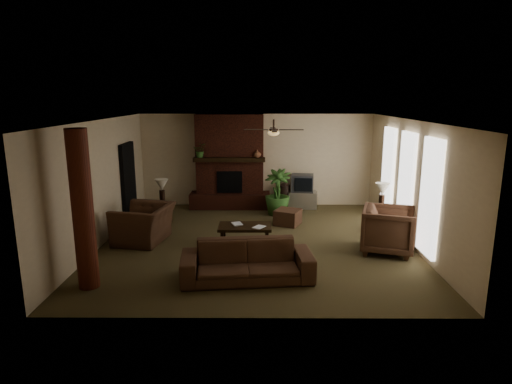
{
  "coord_description": "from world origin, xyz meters",
  "views": [
    {
      "loc": [
        0.05,
        -9.44,
        3.31
      ],
      "look_at": [
        0.0,
        0.4,
        1.1
      ],
      "focal_mm": 29.99,
      "sensor_mm": 36.0,
      "label": 1
    }
  ],
  "objects_px": {
    "log_column": "(83,211)",
    "armchair_left": "(144,218)",
    "sofa": "(247,255)",
    "ottoman": "(288,217)",
    "tv_stand": "(302,200)",
    "coffee_table": "(245,228)",
    "side_table_left": "(161,214)",
    "lamp_right": "(382,191)",
    "lamp_left": "(162,187)",
    "floor_vase": "(284,194)",
    "floor_plant": "(277,202)",
    "armchair_right": "(388,228)",
    "side_table_right": "(381,219)"
  },
  "relations": [
    {
      "from": "lamp_left",
      "to": "lamp_right",
      "type": "xyz_separation_m",
      "value": [
        5.63,
        -0.5,
        0.0
      ]
    },
    {
      "from": "sofa",
      "to": "lamp_right",
      "type": "xyz_separation_m",
      "value": [
        3.3,
        3.04,
        0.53
      ]
    },
    {
      "from": "lamp_right",
      "to": "log_column",
      "type": "bearing_deg",
      "value": -151.04
    },
    {
      "from": "floor_vase",
      "to": "floor_plant",
      "type": "height_order",
      "value": "floor_vase"
    },
    {
      "from": "armchair_left",
      "to": "lamp_right",
      "type": "height_order",
      "value": "lamp_right"
    },
    {
      "from": "log_column",
      "to": "armchair_left",
      "type": "height_order",
      "value": "log_column"
    },
    {
      "from": "log_column",
      "to": "lamp_right",
      "type": "height_order",
      "value": "log_column"
    },
    {
      "from": "log_column",
      "to": "armchair_right",
      "type": "bearing_deg",
      "value": 16.97
    },
    {
      "from": "coffee_table",
      "to": "log_column",
      "type": "bearing_deg",
      "value": -139.54
    },
    {
      "from": "floor_vase",
      "to": "lamp_left",
      "type": "bearing_deg",
      "value": -153.59
    },
    {
      "from": "log_column",
      "to": "side_table_left",
      "type": "distance_m",
      "value": 4.03
    },
    {
      "from": "log_column",
      "to": "tv_stand",
      "type": "xyz_separation_m",
      "value": [
        4.34,
        5.55,
        -1.15
      ]
    },
    {
      "from": "armchair_right",
      "to": "ottoman",
      "type": "relative_size",
      "value": 1.81
    },
    {
      "from": "lamp_left",
      "to": "coffee_table",
      "type": "bearing_deg",
      "value": -35.4
    },
    {
      "from": "coffee_table",
      "to": "floor_vase",
      "type": "height_order",
      "value": "floor_vase"
    },
    {
      "from": "armchair_right",
      "to": "log_column",
      "type": "bearing_deg",
      "value": 124.34
    },
    {
      "from": "sofa",
      "to": "armchair_right",
      "type": "height_order",
      "value": "armchair_right"
    },
    {
      "from": "armchair_right",
      "to": "floor_vase",
      "type": "distance_m",
      "value": 4.26
    },
    {
      "from": "armchair_left",
      "to": "armchair_right",
      "type": "xyz_separation_m",
      "value": [
        5.46,
        -0.66,
        -0.03
      ]
    },
    {
      "from": "armchair_left",
      "to": "side_table_left",
      "type": "xyz_separation_m",
      "value": [
        0.08,
        1.41,
        -0.29
      ]
    },
    {
      "from": "log_column",
      "to": "lamp_left",
      "type": "height_order",
      "value": "log_column"
    },
    {
      "from": "log_column",
      "to": "coffee_table",
      "type": "relative_size",
      "value": 2.33
    },
    {
      "from": "sofa",
      "to": "coffee_table",
      "type": "bearing_deg",
      "value": 87.31
    },
    {
      "from": "side_table_left",
      "to": "lamp_right",
      "type": "distance_m",
      "value": 5.73
    },
    {
      "from": "log_column",
      "to": "tv_stand",
      "type": "distance_m",
      "value": 7.14
    },
    {
      "from": "armchair_right",
      "to": "tv_stand",
      "type": "xyz_separation_m",
      "value": [
        -1.47,
        3.78,
        -0.29
      ]
    },
    {
      "from": "armchair_left",
      "to": "lamp_left",
      "type": "xyz_separation_m",
      "value": [
        0.12,
        1.45,
        0.43
      ]
    },
    {
      "from": "coffee_table",
      "to": "tv_stand",
      "type": "height_order",
      "value": "tv_stand"
    },
    {
      "from": "floor_vase",
      "to": "floor_plant",
      "type": "distance_m",
      "value": 0.8
    },
    {
      "from": "armchair_left",
      "to": "floor_vase",
      "type": "xyz_separation_m",
      "value": [
        3.44,
        3.09,
        -0.14
      ]
    },
    {
      "from": "tv_stand",
      "to": "floor_vase",
      "type": "bearing_deg",
      "value": -173.39
    },
    {
      "from": "ottoman",
      "to": "side_table_left",
      "type": "xyz_separation_m",
      "value": [
        -3.35,
        0.05,
        0.08
      ]
    },
    {
      "from": "ottoman",
      "to": "tv_stand",
      "type": "height_order",
      "value": "tv_stand"
    },
    {
      "from": "lamp_left",
      "to": "lamp_right",
      "type": "relative_size",
      "value": 1.0
    },
    {
      "from": "armchair_right",
      "to": "lamp_left",
      "type": "relative_size",
      "value": 1.67
    },
    {
      "from": "armchair_right",
      "to": "tv_stand",
      "type": "relative_size",
      "value": 1.28
    },
    {
      "from": "armchair_right",
      "to": "side_table_right",
      "type": "distance_m",
      "value": 1.61
    },
    {
      "from": "lamp_left",
      "to": "side_table_right",
      "type": "distance_m",
      "value": 5.7
    },
    {
      "from": "log_column",
      "to": "floor_plant",
      "type": "distance_m",
      "value": 6.03
    },
    {
      "from": "side_table_left",
      "to": "lamp_right",
      "type": "bearing_deg",
      "value": -4.74
    },
    {
      "from": "floor_plant",
      "to": "side_table_left",
      "type": "xyz_separation_m",
      "value": [
        -3.11,
        -0.92,
        -0.09
      ]
    },
    {
      "from": "ottoman",
      "to": "floor_plant",
      "type": "relative_size",
      "value": 0.46
    },
    {
      "from": "coffee_table",
      "to": "side_table_left",
      "type": "xyz_separation_m",
      "value": [
        -2.26,
        1.55,
        -0.1
      ]
    },
    {
      "from": "ottoman",
      "to": "side_table_left",
      "type": "relative_size",
      "value": 1.09
    },
    {
      "from": "sofa",
      "to": "log_column",
      "type": "bearing_deg",
      "value": -178.76
    },
    {
      "from": "tv_stand",
      "to": "side_table_left",
      "type": "xyz_separation_m",
      "value": [
        -3.91,
        -1.7,
        0.03
      ]
    },
    {
      "from": "log_column",
      "to": "coffee_table",
      "type": "xyz_separation_m",
      "value": [
        2.7,
        2.3,
        -1.03
      ]
    },
    {
      "from": "tv_stand",
      "to": "side_table_left",
      "type": "height_order",
      "value": "side_table_left"
    },
    {
      "from": "coffee_table",
      "to": "lamp_right",
      "type": "bearing_deg",
      "value": 17.55
    },
    {
      "from": "armchair_right",
      "to": "floor_vase",
      "type": "relative_size",
      "value": 1.41
    }
  ]
}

